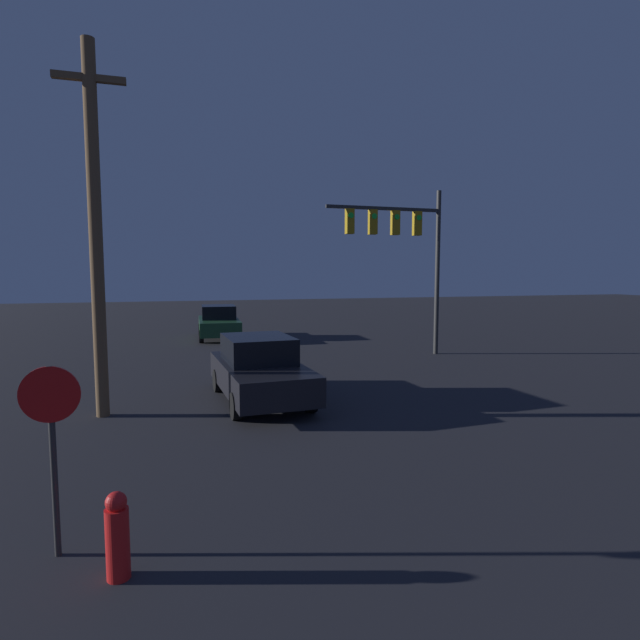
{
  "coord_description": "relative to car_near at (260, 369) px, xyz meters",
  "views": [
    {
      "loc": [
        -4.43,
        1.27,
        3.16
      ],
      "look_at": [
        0.0,
        15.89,
        1.72
      ],
      "focal_mm": 28.0,
      "sensor_mm": 36.0,
      "label": 1
    }
  ],
  "objects": [
    {
      "name": "car_near",
      "position": [
        0.0,
        0.0,
        0.0
      ],
      "size": [
        2.06,
        4.47,
        1.6
      ],
      "rotation": [
        0.0,
        0.0,
        3.19
      ],
      "color": "black",
      "rests_on": "ground_plane"
    },
    {
      "name": "car_far",
      "position": [
        0.17,
        12.33,
        0.0
      ],
      "size": [
        2.05,
        4.46,
        1.6
      ],
      "rotation": [
        0.0,
        0.0,
        3.09
      ],
      "color": "#1E4728",
      "rests_on": "ground_plane"
    },
    {
      "name": "traffic_signal_mast",
      "position": [
        6.45,
        5.18,
        3.61
      ],
      "size": [
        4.62,
        0.3,
        6.3
      ],
      "color": "#2D2D2D",
      "rests_on": "ground_plane"
    },
    {
      "name": "stop_sign",
      "position": [
        -3.37,
        -6.12,
        0.69
      ],
      "size": [
        0.62,
        0.07,
        2.16
      ],
      "color": "#2D2D2D",
      "rests_on": "ground_plane"
    },
    {
      "name": "utility_pole",
      "position": [
        -3.57,
        -0.32,
        3.36
      ],
      "size": [
        1.44,
        0.28,
        8.02
      ],
      "color": "brown",
      "rests_on": "ground_plane"
    },
    {
      "name": "fire_hydrant",
      "position": [
        -2.67,
        -6.76,
        -0.33
      ],
      "size": [
        0.24,
        0.24,
        0.93
      ],
      "color": "red",
      "rests_on": "ground_plane"
    }
  ]
}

